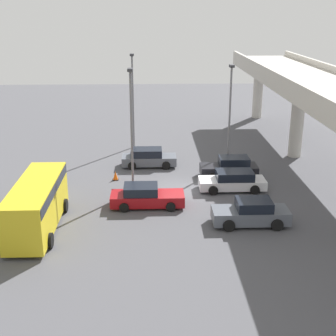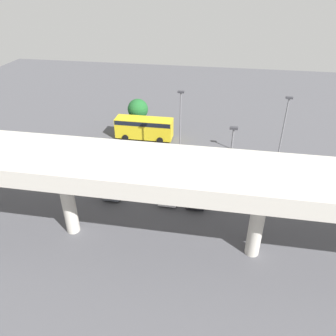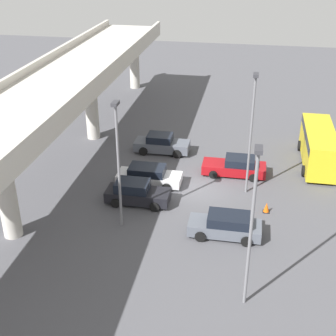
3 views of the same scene
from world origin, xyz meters
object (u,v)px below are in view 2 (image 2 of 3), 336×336
at_px(lamp_post_by_overpass, 230,161).
at_px(parked_car_4, 117,184).
at_px(parked_car_3, 157,158).
at_px(traffic_cone, 201,155).
at_px(tree_front_left, 138,109).
at_px(lamp_post_near_aisle, 283,129).
at_px(parked_car_2, 171,189).
at_px(lamp_post_mid_lot, 180,122).
at_px(parked_car_0, 227,164).
at_px(shuttle_bus, 144,127).
at_px(parked_car_1, 197,193).

bearing_deg(lamp_post_by_overpass, parked_car_4, -1.95).
relative_size(parked_car_3, traffic_cone, 6.84).
distance_m(tree_front_left, traffic_cone, 12.45).
xyz_separation_m(lamp_post_near_aisle, traffic_cone, (8.79, -1.11, -4.64)).
height_order(parked_car_2, lamp_post_mid_lot, lamp_post_mid_lot).
height_order(parked_car_0, tree_front_left, tree_front_left).
xyz_separation_m(parked_car_4, lamp_post_by_overpass, (-11.20, 0.38, 4.05)).
bearing_deg(shuttle_bus, parked_car_0, -29.67).
distance_m(parked_car_1, parked_car_3, 8.37).
distance_m(parked_car_2, traffic_cone, 8.84).
bearing_deg(parked_car_4, lamp_post_near_aisle, -65.81).
xyz_separation_m(parked_car_2, parked_car_4, (5.63, 0.14, 0.05)).
xyz_separation_m(parked_car_4, tree_front_left, (1.78, -15.94, 2.09)).
bearing_deg(lamp_post_mid_lot, parked_car_0, 169.33).
bearing_deg(lamp_post_near_aisle, lamp_post_by_overpass, 54.81).
distance_m(parked_car_4, lamp_post_by_overpass, 11.92).
bearing_deg(parked_car_3, parked_car_1, 40.01).
bearing_deg(parked_car_0, tree_front_left, -127.04).
bearing_deg(lamp_post_by_overpass, lamp_post_near_aisle, -125.19).
xyz_separation_m(shuttle_bus, traffic_cone, (-8.09, 3.94, -1.37)).
relative_size(parked_car_1, lamp_post_mid_lot, 0.50).
height_order(lamp_post_near_aisle, tree_front_left, lamp_post_near_aisle).
xyz_separation_m(shuttle_bus, tree_front_left, (1.68, -3.36, 1.13)).
distance_m(lamp_post_mid_lot, traffic_cone, 5.48).
bearing_deg(parked_car_2, parked_car_1, -95.08).
bearing_deg(parked_car_0, shuttle_bus, -119.67).
xyz_separation_m(lamp_post_near_aisle, lamp_post_by_overpass, (5.58, 7.92, -0.19)).
relative_size(parked_car_2, traffic_cone, 6.72).
height_order(lamp_post_mid_lot, tree_front_left, lamp_post_mid_lot).
bearing_deg(lamp_post_near_aisle, lamp_post_mid_lot, 1.53).
bearing_deg(lamp_post_near_aisle, parked_car_2, 33.55).
relative_size(parked_car_1, lamp_post_by_overpass, 0.53).
distance_m(parked_car_4, lamp_post_mid_lot, 10.05).
bearing_deg(parked_car_2, parked_car_0, -42.52).
height_order(lamp_post_near_aisle, lamp_post_by_overpass, lamp_post_near_aisle).
bearing_deg(lamp_post_near_aisle, parked_car_1, 42.16).
bearing_deg(lamp_post_mid_lot, tree_front_left, -50.02).
height_order(parked_car_3, lamp_post_near_aisle, lamp_post_near_aisle).
height_order(lamp_post_mid_lot, traffic_cone, lamp_post_mid_lot).
bearing_deg(lamp_post_by_overpass, parked_car_3, -39.12).
relative_size(lamp_post_mid_lot, traffic_cone, 12.32).
bearing_deg(parked_car_2, lamp_post_near_aisle, -56.45).
xyz_separation_m(lamp_post_mid_lot, lamp_post_by_overpass, (-5.68, 7.62, -0.23)).
xyz_separation_m(parked_car_0, tree_front_left, (12.94, -9.77, 2.11)).
height_order(parked_car_1, shuttle_bus, shuttle_bus).
distance_m(shuttle_bus, lamp_post_near_aisle, 17.92).
relative_size(parked_car_0, traffic_cone, 6.30).
relative_size(parked_car_1, parked_car_4, 0.95).
bearing_deg(parked_car_0, parked_car_4, -61.05).
distance_m(parked_car_2, lamp_post_near_aisle, 14.05).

